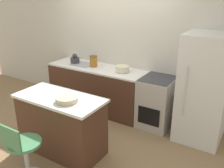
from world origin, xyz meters
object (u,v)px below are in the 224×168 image
at_px(refrigerator, 204,89).
at_px(stool_chair, 24,153).
at_px(oven_range, 157,102).
at_px(kettle, 75,59).
at_px(mixing_bowl, 122,69).

distance_m(refrigerator, stool_chair, 2.80).
distance_m(oven_range, stool_chair, 2.40).
height_order(oven_range, refrigerator, refrigerator).
bearing_deg(oven_range, stool_chair, -111.21).
relative_size(oven_range, refrigerator, 0.52).
bearing_deg(kettle, mixing_bowl, 0.00).
xyz_separation_m(stool_chair, kettle, (-1.00, 2.24, 0.57)).
xyz_separation_m(refrigerator, mixing_bowl, (-1.50, 0.03, 0.09)).
bearing_deg(oven_range, refrigerator, -1.84).
relative_size(stool_chair, mixing_bowl, 3.37).
xyz_separation_m(kettle, mixing_bowl, (1.14, 0.00, -0.02)).
bearing_deg(kettle, refrigerator, -0.70).
height_order(refrigerator, stool_chair, refrigerator).
distance_m(refrigerator, kettle, 2.64).
bearing_deg(mixing_bowl, stool_chair, -93.71).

